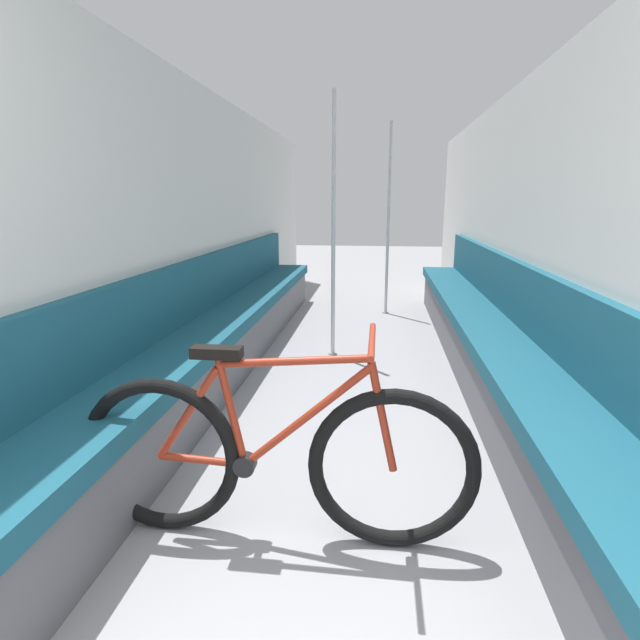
# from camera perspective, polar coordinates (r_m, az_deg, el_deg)

# --- Properties ---
(wall_left) EXTENTS (0.10, 9.87, 2.29)m
(wall_left) POSITION_cam_1_polar(r_m,az_deg,el_deg) (4.10, -15.04, 9.78)
(wall_left) COLOR silver
(wall_left) RESTS_ON ground
(wall_right) EXTENTS (0.10, 9.87, 2.29)m
(wall_right) POSITION_cam_1_polar(r_m,az_deg,el_deg) (3.98, 23.37, 9.03)
(wall_right) COLOR silver
(wall_right) RESTS_ON ground
(bench_seat_row_left) EXTENTS (0.47, 5.88, 0.94)m
(bench_seat_row_left) POSITION_cam_1_polar(r_m,az_deg,el_deg) (4.23, -10.62, -1.25)
(bench_seat_row_left) COLOR #5B5B60
(bench_seat_row_left) RESTS_ON ground
(bench_seat_row_right) EXTENTS (0.47, 5.88, 0.94)m
(bench_seat_row_right) POSITION_cam_1_polar(r_m,az_deg,el_deg) (4.14, 18.49, -2.09)
(bench_seat_row_right) COLOR #5B5B60
(bench_seat_row_right) RESTS_ON ground
(bicycle) EXTENTS (1.65, 0.46, 0.88)m
(bicycle) POSITION_cam_1_polar(r_m,az_deg,el_deg) (2.11, -5.37, -15.46)
(bicycle) COLOR black
(bicycle) RESTS_ON ground
(grab_pole_near) EXTENTS (0.08, 0.08, 2.27)m
(grab_pole_near) POSITION_cam_1_polar(r_m,az_deg,el_deg) (4.40, 1.54, 9.96)
(grab_pole_near) COLOR gray
(grab_pole_near) RESTS_ON ground
(grab_pole_far) EXTENTS (0.08, 0.08, 2.27)m
(grab_pole_far) POSITION_cam_1_polar(r_m,az_deg,el_deg) (6.16, 7.81, 10.88)
(grab_pole_far) COLOR gray
(grab_pole_far) RESTS_ON ground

